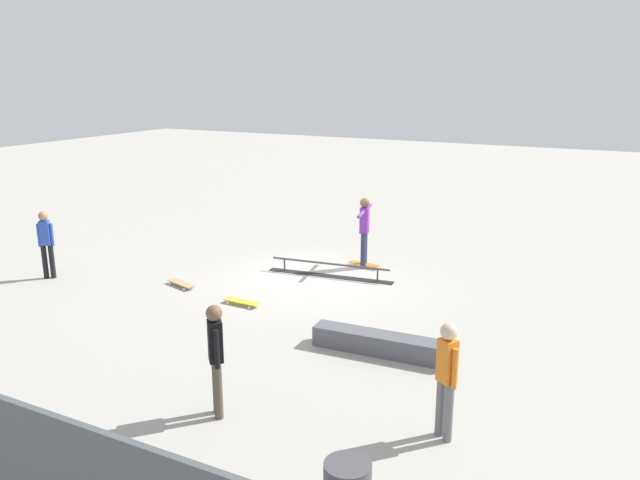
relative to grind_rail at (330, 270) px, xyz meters
The scene contains 10 objects.
ground_plane 0.56m from the grind_rail, 58.48° to the left, with size 60.00×60.00×0.00m, color #ADA89E.
grind_rail is the anchor object (origin of this frame).
skate_ledge 4.25m from the grind_rail, 128.34° to the left, with size 2.41×0.40×0.35m, color #595960.
skater_main 1.39m from the grind_rail, 112.82° to the right, with size 0.35×1.38×1.73m.
skateboard_main 1.11m from the grind_rail, 112.72° to the right, with size 0.81×0.31×0.09m.
bystander_orange_shirt 6.88m from the grind_rail, 128.85° to the left, with size 0.34×0.27×1.60m.
bystander_blue_shirt 6.55m from the grind_rail, 28.23° to the left, with size 0.33×0.27×1.58m.
bystander_black_shirt 6.41m from the grind_rail, 102.27° to the left, with size 0.30×0.32×1.63m.
loose_skateboard_yellow 2.62m from the grind_rail, 72.69° to the left, with size 0.81×0.28×0.09m.
loose_skateboard_natural 3.41m from the grind_rail, 39.48° to the left, with size 0.82×0.42×0.09m.
Camera 1 is at (-6.46, 12.04, 4.61)m, focal length 35.18 mm.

